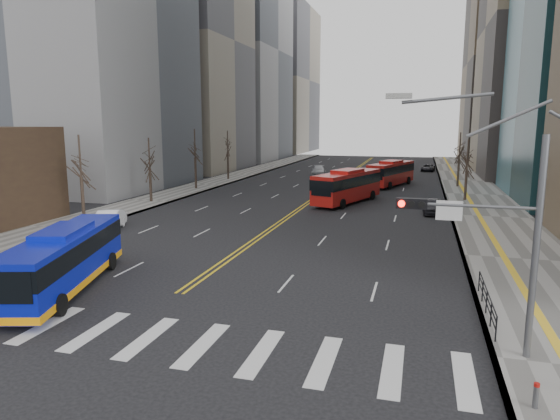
# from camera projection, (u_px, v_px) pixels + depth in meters

# --- Properties ---
(ground) EXTENTS (220.00, 220.00, 0.00)m
(ground) POSITION_uv_depth(u_px,v_px,m) (121.00, 334.00, 19.99)
(ground) COLOR black
(sidewalk_right) EXTENTS (7.00, 130.00, 0.15)m
(sidewalk_right) POSITION_uv_depth(u_px,v_px,m) (475.00, 195.00, 57.94)
(sidewalk_right) COLOR slate
(sidewalk_right) RESTS_ON ground
(sidewalk_left) EXTENTS (5.00, 130.00, 0.15)m
(sidewalk_left) POSITION_uv_depth(u_px,v_px,m) (206.00, 185.00, 67.04)
(sidewalk_left) COLOR slate
(sidewalk_left) RESTS_ON ground
(crosswalk) EXTENTS (26.70, 4.00, 0.01)m
(crosswalk) POSITION_uv_depth(u_px,v_px,m) (121.00, 334.00, 19.99)
(crosswalk) COLOR silver
(crosswalk) RESTS_ON ground
(centerline) EXTENTS (0.55, 100.00, 0.01)m
(centerline) POSITION_uv_depth(u_px,v_px,m) (339.00, 181.00, 72.11)
(centerline) COLOR gold
(centerline) RESTS_ON ground
(office_towers) EXTENTS (83.00, 134.00, 58.00)m
(office_towers) POSITION_uv_depth(u_px,v_px,m) (356.00, 25.00, 80.72)
(office_towers) COLOR gray
(office_towers) RESTS_ON ground
(signal_mast) EXTENTS (5.37, 0.37, 9.39)m
(signal_mast) POSITION_uv_depth(u_px,v_px,m) (493.00, 225.00, 17.36)
(signal_mast) COLOR slate
(signal_mast) RESTS_ON ground
(pedestrian_railing) EXTENTS (0.06, 6.06, 1.02)m
(pedestrian_railing) POSITION_uv_depth(u_px,v_px,m) (487.00, 298.00, 21.71)
(pedestrian_railing) COLOR black
(pedestrian_railing) RESTS_ON sidewalk_right
(street_trees) EXTENTS (35.20, 47.20, 7.60)m
(street_trees) POSITION_uv_depth(u_px,v_px,m) (244.00, 155.00, 53.81)
(street_trees) COLOR black
(street_trees) RESTS_ON ground
(blue_bus) EXTENTS (5.36, 11.14, 3.21)m
(blue_bus) POSITION_uv_depth(u_px,v_px,m) (65.00, 258.00, 25.03)
(blue_bus) COLOR #0B18AD
(blue_bus) RESTS_ON ground
(red_bus_near) EXTENTS (5.98, 11.42, 3.54)m
(red_bus_near) POSITION_uv_depth(u_px,v_px,m) (347.00, 184.00, 52.13)
(red_bus_near) COLOR red
(red_bus_near) RESTS_ON ground
(red_bus_far) EXTENTS (5.70, 10.92, 3.40)m
(red_bus_far) POSITION_uv_depth(u_px,v_px,m) (391.00, 172.00, 66.07)
(red_bus_far) COLOR red
(red_bus_far) RESTS_ON ground
(car_white) EXTENTS (2.94, 4.97, 1.55)m
(car_white) POSITION_uv_depth(u_px,v_px,m) (108.00, 220.00, 39.14)
(car_white) COLOR white
(car_white) RESTS_ON ground
(car_dark_mid) EXTENTS (1.84, 4.34, 1.46)m
(car_dark_mid) POSITION_uv_depth(u_px,v_px,m) (433.00, 206.00, 46.11)
(car_dark_mid) COLOR black
(car_dark_mid) RESTS_ON ground
(car_silver) EXTENTS (2.77, 5.24, 1.45)m
(car_silver) POSITION_uv_depth(u_px,v_px,m) (318.00, 170.00, 80.16)
(car_silver) COLOR #ACADB2
(car_silver) RESTS_ON ground
(car_dark_far) EXTENTS (2.61, 4.59, 1.21)m
(car_dark_far) POSITION_uv_depth(u_px,v_px,m) (428.00, 168.00, 86.27)
(car_dark_far) COLOR black
(car_dark_far) RESTS_ON ground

